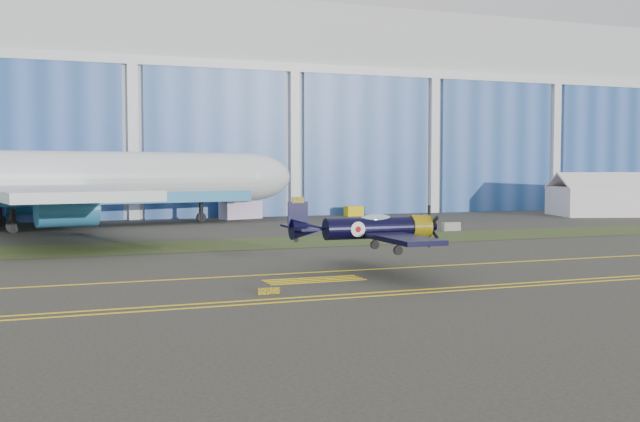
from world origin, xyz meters
name	(u,v)px	position (x,y,z in m)	size (l,w,h in m)	color
ground	(494,254)	(0.00, 0.00, 0.00)	(260.00, 260.00, 0.00)	#383730
grass_median	(411,238)	(0.00, 14.00, 0.02)	(260.00, 10.00, 0.02)	#475128
hangar	(252,119)	(0.00, 71.79, 14.96)	(220.00, 45.70, 30.00)	silver
taxiway_centreline	(534,261)	(0.00, -5.00, 0.01)	(200.00, 0.20, 0.02)	yellow
edge_line_near	(631,279)	(0.00, -14.50, 0.01)	(80.00, 0.20, 0.02)	yellow
edge_line_far	(619,277)	(0.00, -13.50, 0.01)	(80.00, 0.20, 0.02)	yellow
hold_short_ladder	(314,280)	(-18.00, -8.10, 0.01)	(6.00, 2.40, 0.02)	yellow
guard_board_left	(269,291)	(-22.00, -12.00, 0.17)	(1.20, 0.15, 0.35)	yellow
warbird	(369,228)	(-13.69, -6.54, 2.89)	(11.53, 13.82, 4.04)	black
jetliner	(34,118)	(-33.77, 38.72, 12.24)	(79.61, 70.98, 24.49)	silver
tent	(602,194)	(40.83, 34.80, 3.06)	(15.36, 12.99, 6.12)	white
shipping_container	(241,210)	(-8.58, 46.12, 1.19)	(5.50, 2.20, 2.38)	white
tug	(354,211)	(7.55, 45.88, 0.70)	(2.40, 1.50, 1.40)	yellow
barrier_a	(362,230)	(-2.82, 19.49, 0.45)	(2.00, 0.60, 0.90)	gray
barrier_b	(400,228)	(1.79, 19.98, 0.45)	(2.00, 0.60, 0.90)	#979197
barrier_c	(451,227)	(7.75, 19.77, 0.45)	(2.00, 0.60, 0.90)	gray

